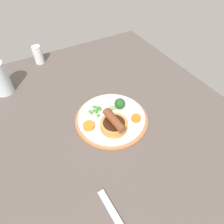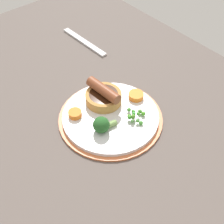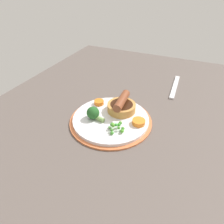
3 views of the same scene
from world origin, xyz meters
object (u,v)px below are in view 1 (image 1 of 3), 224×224
Objects in this scene: dinner_plate at (111,118)px; broccoli_floret_near at (119,104)px; carrot_slice_1 at (136,118)px; pea_pile at (96,110)px; sausage_pudding at (114,124)px; salt_shaker at (38,55)px; carrot_slice_4 at (89,126)px.

broccoli_floret_near is at bearing -61.66° from dinner_plate.
carrot_slice_1 is (-7.14, -1.96, -1.08)cm from broccoli_floret_near.
pea_pile is 1.80× the size of carrot_slice_1.
sausage_pudding is 49.59cm from salt_shaker.
carrot_slice_1 is 52.12cm from salt_shaker.
salt_shaker is at bearing 14.11° from dinner_plate.
salt_shaker is at bearing 120.31° from broccoli_floret_near.
dinner_plate is at bearing 51.99° from carrot_slice_1.
pea_pile is (4.28, 3.46, 1.74)cm from dinner_plate.
dinner_plate is at bearing -165.89° from salt_shaker.
carrot_slice_4 is (3.97, 6.60, -1.13)cm from sausage_pudding.
dinner_plate is at bearing -87.16° from carrot_slice_4.
sausage_pudding is at bearing -121.06° from carrot_slice_4.
carrot_slice_4 is at bearing 92.84° from dinner_plate.
pea_pile reaches higher than carrot_slice_4.
dinner_plate is 5.77cm from pea_pile.
dinner_plate is 4.36× the size of pea_pile.
salt_shaker is at bearing 6.90° from sausage_pudding.
broccoli_floret_near is at bearing -45.14° from sausage_pudding.
carrot_slice_4 is at bearing 135.14° from pea_pile.
dinner_plate is 45.76cm from salt_shaker.
broccoli_floret_near is 44.71cm from salt_shaker.
carrot_slice_1 is 0.39× the size of salt_shaker.
carrot_slice_4 is at bearing 54.66° from sausage_pudding.
dinner_plate is 4.31× the size of broccoli_floret_near.
carrot_slice_1 is 0.85× the size of carrot_slice_4.
dinner_plate is 6.65× the size of carrot_slice_4.
carrot_slice_1 is (-0.47, -7.73, -1.14)cm from sausage_pudding.
pea_pile is (8.66, 1.94, -0.86)cm from sausage_pudding.
broccoli_floret_near is at bearing 15.39° from carrot_slice_1.
broccoli_floret_near is (2.29, -4.24, 2.54)cm from dinner_plate.
sausage_pudding reaches higher than dinner_plate.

